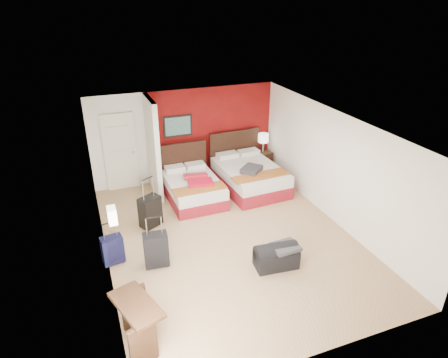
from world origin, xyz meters
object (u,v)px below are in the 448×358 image
red_suitcase_open (198,179)px  suitcase_charcoal (156,251)px  nightstand (262,161)px  suitcase_black (150,213)px  bed_left (193,190)px  suitcase_navy (113,251)px  desk (138,323)px  duffel_bag (276,257)px  bed_right (250,177)px  table_lamp (263,143)px

red_suitcase_open → suitcase_charcoal: size_ratio=1.20×
nightstand → suitcase_black: 4.06m
bed_left → suitcase_navy: size_ratio=3.24×
red_suitcase_open → desk: desk is taller
suitcase_black → suitcase_navy: bearing=-160.7°
red_suitcase_open → duffel_bag: 3.12m
bed_left → suitcase_navy: 2.92m
bed_right → duffel_bag: (-0.89, -3.21, -0.11)m
red_suitcase_open → suitcase_charcoal: suitcase_charcoal is taller
suitcase_black → suitcase_charcoal: (-0.18, -1.44, -0.01)m
bed_left → suitcase_black: bearing=-146.2°
table_lamp → suitcase_black: 4.09m
suitcase_black → suitcase_navy: 1.42m
desk → nightstand: bearing=29.8°
duffel_bag → desk: 2.90m
bed_right → nightstand: bed_right is taller
red_suitcase_open → table_lamp: size_ratio=1.50×
suitcase_black → duffel_bag: bearing=-78.5°
suitcase_navy → red_suitcase_open: bearing=29.8°
suitcase_navy → desk: 2.12m
red_suitcase_open → suitcase_black: (-1.35, -0.77, -0.24)m
suitcase_navy → duffel_bag: size_ratio=0.69×
bed_right → duffel_bag: size_ratio=2.56×
red_suitcase_open → duffel_bag: (0.59, -3.04, -0.38)m
bed_right → duffel_bag: bed_right is taller
nightstand → desk: desk is taller
red_suitcase_open → suitcase_navy: bearing=-131.3°
suitcase_navy → desk: bearing=-95.2°
red_suitcase_open → duffel_bag: size_ratio=1.00×
suitcase_black → suitcase_navy: size_ratio=1.25×
bed_right → table_lamp: (0.79, 0.87, 0.56)m
red_suitcase_open → table_lamp: bearing=34.8°
nightstand → suitcase_navy: 5.39m
bed_left → suitcase_charcoal: suitcase_charcoal is taller
bed_left → suitcase_navy: (-2.19, -1.93, 0.01)m
bed_left → duffel_bag: bearing=-78.6°
suitcase_navy → table_lamp: bearing=23.3°
suitcase_black → desk: bearing=-133.3°
bed_left → duffel_bag: size_ratio=2.22×
suitcase_charcoal → duffel_bag: suitcase_charcoal is taller
table_lamp → desk: (-4.43, -4.99, -0.49)m
red_suitcase_open → suitcase_navy: 2.95m
red_suitcase_open → suitcase_charcoal: 2.70m
desk → suitcase_charcoal: bearing=51.6°
suitcase_navy → desk: desk is taller
suitcase_charcoal → suitcase_navy: 0.86m
bed_left → desk: bearing=-118.0°
bed_left → nightstand: nightstand is taller
red_suitcase_open → suitcase_black: 1.58m
suitcase_black → duffel_bag: suitcase_black is taller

